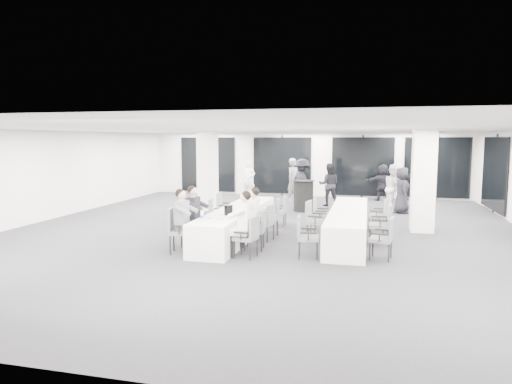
# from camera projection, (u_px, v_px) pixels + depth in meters

# --- Properties ---
(room) EXTENTS (14.04, 16.04, 2.84)m
(room) POSITION_uv_depth(u_px,v_px,m) (303.00, 178.00, 13.29)
(room) COLOR #25252A
(room) RESTS_ON ground
(column_left) EXTENTS (0.60, 0.60, 2.80)m
(column_left) POSITION_uv_depth(u_px,v_px,m) (208.00, 171.00, 16.18)
(column_left) COLOR silver
(column_left) RESTS_ON floor
(column_right) EXTENTS (0.60, 0.60, 2.80)m
(column_right) POSITION_uv_depth(u_px,v_px,m) (423.00, 181.00, 12.40)
(column_right) COLOR silver
(column_right) RESTS_ON floor
(banquet_table_main) EXTENTS (0.90, 5.00, 0.75)m
(banquet_table_main) POSITION_uv_depth(u_px,v_px,m) (237.00, 223.00, 11.78)
(banquet_table_main) COLOR silver
(banquet_table_main) RESTS_ON floor
(banquet_table_side) EXTENTS (0.90, 5.00, 0.75)m
(banquet_table_side) POSITION_uv_depth(u_px,v_px,m) (348.00, 224.00, 11.58)
(banquet_table_side) COLOR silver
(banquet_table_side) RESTS_ON floor
(cocktail_table) EXTENTS (0.78, 0.78, 1.09)m
(cocktail_table) POSITION_uv_depth(u_px,v_px,m) (303.00, 196.00, 15.99)
(cocktail_table) COLOR black
(cocktail_table) RESTS_ON floor
(chair_main_left_near) EXTENTS (0.61, 0.64, 1.00)m
(chair_main_left_near) POSITION_uv_depth(u_px,v_px,m) (177.00, 228.00, 10.12)
(chair_main_left_near) COLOR #515459
(chair_main_left_near) RESTS_ON floor
(chair_main_left_second) EXTENTS (0.53, 0.59, 1.00)m
(chair_main_left_second) POSITION_uv_depth(u_px,v_px,m) (189.00, 222.00, 10.81)
(chair_main_left_second) COLOR #515459
(chair_main_left_second) RESTS_ON floor
(chair_main_left_mid) EXTENTS (0.53, 0.56, 0.89)m
(chair_main_left_mid) POSITION_uv_depth(u_px,v_px,m) (202.00, 219.00, 11.60)
(chair_main_left_mid) COLOR #515459
(chair_main_left_mid) RESTS_ON floor
(chair_main_left_fourth) EXTENTS (0.50, 0.54, 0.87)m
(chair_main_left_fourth) POSITION_uv_depth(u_px,v_px,m) (215.00, 213.00, 12.62)
(chair_main_left_fourth) COLOR #515459
(chair_main_left_fourth) RESTS_ON floor
(chair_main_left_far) EXTENTS (0.51, 0.57, 0.96)m
(chair_main_left_far) POSITION_uv_depth(u_px,v_px,m) (224.00, 207.00, 13.39)
(chair_main_left_far) COLOR #515459
(chair_main_left_far) RESTS_ON floor
(chair_main_right_near) EXTENTS (0.52, 0.56, 0.90)m
(chair_main_right_near) POSITION_uv_depth(u_px,v_px,m) (249.00, 234.00, 9.68)
(chair_main_right_near) COLOR #515459
(chair_main_right_near) RESTS_ON floor
(chair_main_right_second) EXTENTS (0.51, 0.55, 0.91)m
(chair_main_right_second) POSITION_uv_depth(u_px,v_px,m) (258.00, 227.00, 10.44)
(chair_main_right_second) COLOR #515459
(chair_main_right_second) RESTS_ON floor
(chair_main_right_mid) EXTENTS (0.54, 0.57, 0.91)m
(chair_main_right_mid) POSITION_uv_depth(u_px,v_px,m) (266.00, 220.00, 11.33)
(chair_main_right_mid) COLOR #515459
(chair_main_right_mid) RESTS_ON floor
(chair_main_right_fourth) EXTENTS (0.56, 0.59, 0.95)m
(chair_main_right_fourth) POSITION_uv_depth(u_px,v_px,m) (273.00, 214.00, 12.10)
(chair_main_right_fourth) COLOR #515459
(chair_main_right_fourth) RESTS_ON floor
(chair_main_right_far) EXTENTS (0.45, 0.50, 0.87)m
(chair_main_right_far) POSITION_uv_depth(u_px,v_px,m) (281.00, 209.00, 13.23)
(chair_main_right_far) COLOR #515459
(chair_main_right_far) RESTS_ON floor
(chair_side_left_near) EXTENTS (0.50, 0.55, 0.90)m
(chair_side_left_near) POSITION_uv_depth(u_px,v_px,m) (305.00, 234.00, 9.72)
(chair_side_left_near) COLOR #515459
(chair_side_left_near) RESTS_ON floor
(chair_side_left_mid) EXTENTS (0.54, 0.59, 0.98)m
(chair_side_left_mid) POSITION_uv_depth(u_px,v_px,m) (314.00, 218.00, 11.41)
(chair_side_left_mid) COLOR #515459
(chair_side_left_mid) RESTS_ON floor
(chair_side_left_far) EXTENTS (0.45, 0.51, 0.89)m
(chair_side_left_far) POSITION_uv_depth(u_px,v_px,m) (319.00, 212.00, 12.60)
(chair_side_left_far) COLOR #515459
(chair_side_left_far) RESTS_ON floor
(chair_side_right_near) EXTENTS (0.53, 0.56, 0.91)m
(chair_side_right_near) POSITION_uv_depth(u_px,v_px,m) (385.00, 236.00, 9.53)
(chair_side_right_near) COLOR #515459
(chair_side_right_near) RESTS_ON floor
(chair_side_right_mid) EXTENTS (0.51, 0.57, 0.99)m
(chair_side_right_mid) POSITION_uv_depth(u_px,v_px,m) (383.00, 222.00, 10.85)
(chair_side_right_mid) COLOR #515459
(chair_side_right_mid) RESTS_ON floor
(chair_side_right_far) EXTENTS (0.55, 0.58, 0.92)m
(chair_side_right_far) POSITION_uv_depth(u_px,v_px,m) (381.00, 213.00, 12.41)
(chair_side_right_far) COLOR #515459
(chair_side_right_far) RESTS_ON floor
(seated_guest_a) EXTENTS (0.50, 0.38, 1.44)m
(seated_guest_a) POSITION_uv_depth(u_px,v_px,m) (184.00, 217.00, 10.07)
(seated_guest_a) COLOR slate
(seated_guest_a) RESTS_ON floor
(seated_guest_b) EXTENTS (0.50, 0.38, 1.44)m
(seated_guest_b) POSITION_uv_depth(u_px,v_px,m) (196.00, 212.00, 10.74)
(seated_guest_b) COLOR black
(seated_guest_b) RESTS_ON floor
(seated_guest_c) EXTENTS (0.50, 0.38, 1.44)m
(seated_guest_c) POSITION_uv_depth(u_px,v_px,m) (242.00, 220.00, 9.70)
(seated_guest_c) COLOR silver
(seated_guest_c) RESTS_ON floor
(seated_guest_d) EXTENTS (0.50, 0.38, 1.44)m
(seated_guest_d) POSITION_uv_depth(u_px,v_px,m) (251.00, 214.00, 10.44)
(seated_guest_d) COLOR silver
(seated_guest_d) RESTS_ON floor
(standing_guest_a) EXTENTS (0.89, 0.93, 2.00)m
(standing_guest_a) POSITION_uv_depth(u_px,v_px,m) (294.00, 178.00, 18.17)
(standing_guest_a) COLOR slate
(standing_guest_a) RESTS_ON floor
(standing_guest_b) EXTENTS (0.93, 0.62, 1.83)m
(standing_guest_b) POSITION_uv_depth(u_px,v_px,m) (329.00, 182.00, 17.21)
(standing_guest_b) COLOR black
(standing_guest_b) RESTS_ON floor
(standing_guest_c) EXTENTS (1.37, 1.41, 2.02)m
(standing_guest_c) POSITION_uv_depth(u_px,v_px,m) (303.00, 179.00, 17.16)
(standing_guest_c) COLOR black
(standing_guest_c) RESTS_ON floor
(standing_guest_d) EXTENTS (1.28, 0.99, 1.93)m
(standing_guest_d) POSITION_uv_depth(u_px,v_px,m) (417.00, 182.00, 16.48)
(standing_guest_d) COLOR black
(standing_guest_d) RESTS_ON floor
(standing_guest_e) EXTENTS (0.69, 0.95, 1.78)m
(standing_guest_e) POSITION_uv_depth(u_px,v_px,m) (402.00, 187.00, 15.50)
(standing_guest_e) COLOR black
(standing_guest_e) RESTS_ON floor
(standing_guest_f) EXTENTS (1.68, 0.97, 1.72)m
(standing_guest_f) POSITION_uv_depth(u_px,v_px,m) (382.00, 180.00, 18.65)
(standing_guest_f) COLOR black
(standing_guest_f) RESTS_ON floor
(standing_guest_g) EXTENTS (0.71, 0.59, 1.81)m
(standing_guest_g) POSITION_uv_depth(u_px,v_px,m) (249.00, 177.00, 19.48)
(standing_guest_g) COLOR silver
(standing_guest_g) RESTS_ON floor
(standing_guest_h) EXTENTS (0.68, 0.98, 1.88)m
(standing_guest_h) POSITION_uv_depth(u_px,v_px,m) (394.00, 185.00, 15.93)
(standing_guest_h) COLOR silver
(standing_guest_h) RESTS_ON floor
(ice_bucket_near) EXTENTS (0.21, 0.21, 0.23)m
(ice_bucket_near) POSITION_uv_depth(u_px,v_px,m) (228.00, 210.00, 10.72)
(ice_bucket_near) COLOR black
(ice_bucket_near) RESTS_ON banquet_table_main
(ice_bucket_far) EXTENTS (0.20, 0.20, 0.23)m
(ice_bucket_far) POSITION_uv_depth(u_px,v_px,m) (251.00, 198.00, 12.84)
(ice_bucket_far) COLOR black
(ice_bucket_far) RESTS_ON banquet_table_main
(water_bottle_a) EXTENTS (0.07, 0.07, 0.23)m
(water_bottle_a) POSITION_uv_depth(u_px,v_px,m) (202.00, 216.00, 9.95)
(water_bottle_a) COLOR silver
(water_bottle_a) RESTS_ON banquet_table_main
(water_bottle_b) EXTENTS (0.07, 0.07, 0.23)m
(water_bottle_b) POSITION_uv_depth(u_px,v_px,m) (250.00, 202.00, 12.15)
(water_bottle_b) COLOR silver
(water_bottle_b) RESTS_ON banquet_table_main
(water_bottle_c) EXTENTS (0.07, 0.07, 0.20)m
(water_bottle_c) POSITION_uv_depth(u_px,v_px,m) (256.00, 195.00, 13.65)
(water_bottle_c) COLOR silver
(water_bottle_c) RESTS_ON banquet_table_main
(plate_a) EXTENTS (0.19, 0.19, 0.03)m
(plate_a) POSITION_uv_depth(u_px,v_px,m) (210.00, 219.00, 10.12)
(plate_a) COLOR white
(plate_a) RESTS_ON banquet_table_main
(plate_b) EXTENTS (0.18, 0.18, 0.03)m
(plate_b) POSITION_uv_depth(u_px,v_px,m) (220.00, 219.00, 10.13)
(plate_b) COLOR white
(plate_b) RESTS_ON banquet_table_main
(plate_c) EXTENTS (0.18, 0.18, 0.03)m
(plate_c) POSITION_uv_depth(u_px,v_px,m) (238.00, 210.00, 11.42)
(plate_c) COLOR white
(plate_c) RESTS_ON banquet_table_main
(wine_glass) EXTENTS (0.07, 0.07, 0.18)m
(wine_glass) POSITION_uv_depth(u_px,v_px,m) (220.00, 218.00, 9.58)
(wine_glass) COLOR silver
(wine_glass) RESTS_ON banquet_table_main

